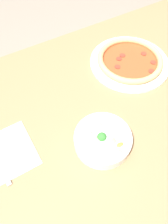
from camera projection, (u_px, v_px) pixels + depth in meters
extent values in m
plane|color=gray|center=(105.00, 169.00, 1.47)|extent=(8.00, 8.00, 0.00)
cube|color=#99724C|center=(119.00, 109.00, 0.88)|extent=(1.39, 1.02, 0.03)
cylinder|color=olive|center=(149.00, 58.00, 1.57)|extent=(0.06, 0.06, 0.70)
cylinder|color=white|center=(129.00, 62.00, 0.99)|extent=(0.36, 0.36, 0.01)
torus|color=tan|center=(130.00, 59.00, 0.98)|extent=(0.29, 0.29, 0.03)
cylinder|color=#B74723|center=(130.00, 61.00, 0.99)|extent=(0.26, 0.26, 0.01)
cylinder|color=#A83323|center=(153.00, 62.00, 0.98)|extent=(0.03, 0.03, 0.00)
cylinder|color=#A83323|center=(151.00, 71.00, 0.95)|extent=(0.03, 0.03, 0.00)
cylinder|color=#A83323|center=(118.00, 67.00, 0.96)|extent=(0.03, 0.03, 0.00)
cylinder|color=#A83323|center=(122.00, 55.00, 1.00)|extent=(0.03, 0.03, 0.00)
cylinder|color=#A83323|center=(144.00, 54.00, 1.01)|extent=(0.03, 0.03, 0.00)
cylinder|color=#A83323|center=(119.00, 59.00, 0.99)|extent=(0.03, 0.03, 0.00)
cylinder|color=white|center=(103.00, 140.00, 0.75)|extent=(0.20, 0.20, 0.05)
torus|color=white|center=(103.00, 137.00, 0.73)|extent=(0.20, 0.20, 0.01)
ellipsoid|color=tan|center=(85.00, 142.00, 0.74)|extent=(0.04, 0.04, 0.02)
ellipsoid|color=tan|center=(114.00, 142.00, 0.73)|extent=(0.04, 0.04, 0.02)
ellipsoid|color=tan|center=(89.00, 134.00, 0.74)|extent=(0.03, 0.04, 0.02)
ellipsoid|color=tan|center=(101.00, 125.00, 0.76)|extent=(0.04, 0.04, 0.02)
ellipsoid|color=tan|center=(119.00, 153.00, 0.70)|extent=(0.04, 0.04, 0.02)
ellipsoid|color=tan|center=(94.00, 138.00, 0.73)|extent=(0.04, 0.04, 0.02)
sphere|color=#388433|center=(102.00, 137.00, 0.73)|extent=(0.03, 0.03, 0.03)
ellipsoid|color=yellow|center=(120.00, 145.00, 0.72)|extent=(0.04, 0.02, 0.02)
cube|color=white|center=(5.00, 154.00, 0.75)|extent=(0.20, 0.20, 0.00)
cube|color=silver|center=(10.00, 143.00, 0.77)|extent=(0.01, 0.12, 0.00)
cube|color=silver|center=(18.00, 165.00, 0.72)|extent=(0.00, 0.05, 0.00)
cube|color=silver|center=(19.00, 165.00, 0.72)|extent=(0.00, 0.05, 0.00)
cube|color=silver|center=(20.00, 164.00, 0.73)|extent=(0.00, 0.05, 0.00)
cube|color=silver|center=(21.00, 163.00, 0.73)|extent=(0.00, 0.05, 0.00)
cube|color=silver|center=(3.00, 168.00, 0.72)|extent=(0.02, 0.13, 0.00)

